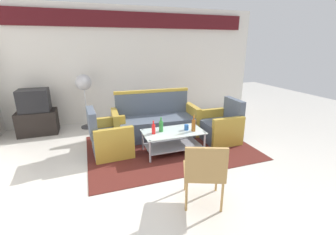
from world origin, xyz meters
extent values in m
plane|color=beige|center=(0.00, 0.00, 0.00)|extent=(14.00, 14.00, 0.00)
cube|color=silver|center=(0.00, 3.06, 1.40)|extent=(6.52, 0.12, 2.80)
cube|color=#4C1419|center=(0.00, 2.97, 2.47)|extent=(5.76, 0.08, 0.36)
cube|color=#511E19|center=(0.09, 0.88, 0.01)|extent=(3.05, 2.15, 0.01)
cube|color=#4C5666|center=(0.00, 1.50, 0.22)|extent=(1.63, 0.77, 0.42)
cube|color=#4C5666|center=(0.01, 1.82, 0.67)|extent=(1.60, 0.21, 0.48)
cube|color=#B79333|center=(0.84, 1.47, 0.32)|extent=(0.15, 0.70, 0.62)
cube|color=#B79333|center=(-0.84, 1.54, 0.32)|extent=(0.15, 0.70, 0.62)
cube|color=#B79333|center=(0.01, 1.82, 0.94)|extent=(1.64, 0.17, 0.06)
cube|color=#4C5666|center=(-0.99, 1.01, 0.21)|extent=(0.69, 0.63, 0.40)
cube|color=#4C5666|center=(-1.30, 1.00, 0.64)|extent=(0.15, 0.61, 0.45)
cube|color=#B79333|center=(-1.00, 1.34, 0.30)|extent=(0.66, 0.13, 0.58)
cube|color=#B79333|center=(-0.97, 0.68, 0.30)|extent=(0.66, 0.13, 0.58)
cube|color=#4C5666|center=(1.17, 0.87, 0.21)|extent=(0.67, 0.61, 0.40)
cube|color=#4C5666|center=(1.48, 0.87, 0.64)|extent=(0.13, 0.60, 0.45)
cube|color=#B79333|center=(1.16, 0.54, 0.30)|extent=(0.66, 0.11, 0.58)
cube|color=#B79333|center=(1.17, 1.20, 0.30)|extent=(0.66, 0.11, 0.58)
cube|color=silver|center=(0.08, 0.68, 0.40)|extent=(1.10, 0.60, 0.02)
cube|color=#9E9EA5|center=(0.08, 0.68, 0.13)|extent=(1.00, 0.52, 0.02)
cylinder|color=#9E9EA5|center=(-0.43, 0.94, 0.21)|extent=(0.04, 0.04, 0.40)
cylinder|color=#9E9EA5|center=(0.59, 0.94, 0.21)|extent=(0.04, 0.04, 0.40)
cylinder|color=#9E9EA5|center=(-0.43, 0.42, 0.21)|extent=(0.04, 0.04, 0.40)
cylinder|color=#9E9EA5|center=(0.59, 0.42, 0.21)|extent=(0.04, 0.04, 0.40)
cylinder|color=red|center=(-0.29, 0.68, 0.49)|extent=(0.06, 0.06, 0.17)
cylinder|color=red|center=(-0.29, 0.68, 0.61)|extent=(0.02, 0.02, 0.07)
cylinder|color=brown|center=(0.43, 0.57, 0.52)|extent=(0.07, 0.07, 0.21)
cylinder|color=brown|center=(0.43, 0.57, 0.67)|extent=(0.03, 0.03, 0.09)
cylinder|color=#2D8C38|center=(-0.13, 0.75, 0.50)|extent=(0.07, 0.07, 0.19)
cylinder|color=#2D8C38|center=(-0.13, 0.75, 0.64)|extent=(0.03, 0.03, 0.08)
cylinder|color=#2659A5|center=(0.34, 0.67, 0.46)|extent=(0.08, 0.08, 0.10)
cube|color=black|center=(-2.42, 2.55, 0.26)|extent=(0.80, 0.50, 0.52)
cube|color=black|center=(-2.42, 2.55, 0.76)|extent=(0.60, 0.44, 0.48)
cube|color=black|center=(-2.42, 2.77, 0.76)|extent=(0.51, 0.01, 0.36)
cylinder|color=#2D2D33|center=(-1.38, 2.60, 0.01)|extent=(0.32, 0.32, 0.03)
cylinder|color=#B2B2B7|center=(-1.38, 2.60, 0.51)|extent=(0.03, 0.03, 0.95)
sphere|color=#B2B2B7|center=(-1.38, 2.60, 1.09)|extent=(0.36, 0.36, 0.36)
cube|color=#AD844C|center=(-0.05, -0.75, 0.42)|extent=(0.62, 0.62, 0.04)
cube|color=#AD844C|center=(-0.14, -0.95, 0.64)|extent=(0.46, 0.22, 0.40)
cylinder|color=#AD844C|center=(-0.17, -0.48, 0.21)|extent=(0.03, 0.03, 0.42)
cylinder|color=#AD844C|center=(0.22, -0.63, 0.21)|extent=(0.03, 0.03, 0.42)
cylinder|color=#AD844C|center=(-0.33, -0.87, 0.21)|extent=(0.03, 0.03, 0.42)
cylinder|color=#AD844C|center=(0.06, -1.02, 0.21)|extent=(0.03, 0.03, 0.42)
camera|label=1|loc=(-1.31, -3.00, 1.93)|focal=24.84mm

